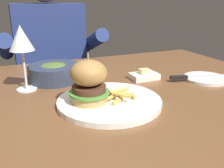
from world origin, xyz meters
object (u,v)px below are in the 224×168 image
at_px(main_plate, 109,101).
at_px(burger_sandwich, 89,81).
at_px(bread_plate, 206,78).
at_px(wine_glass, 21,41).
at_px(butter_dish, 144,76).
at_px(table_knife, 193,77).
at_px(diner_person, 52,80).
at_px(soup_bowl, 54,72).

height_order(main_plate, burger_sandwich, burger_sandwich).
height_order(main_plate, bread_plate, main_plate).
bearing_deg(burger_sandwich, wine_glass, 126.04).
xyz_separation_m(burger_sandwich, bread_plate, (0.44, 0.06, -0.06)).
xyz_separation_m(wine_glass, butter_dish, (0.39, -0.04, -0.14)).
bearing_deg(bread_plate, butter_dish, 154.52).
relative_size(wine_glass, table_knife, 0.99).
xyz_separation_m(main_plate, bread_plate, (0.38, 0.06, -0.00)).
height_order(burger_sandwich, table_knife, burger_sandwich).
bearing_deg(diner_person, table_knife, -63.96).
bearing_deg(wine_glass, table_knife, -13.30).
bearing_deg(wine_glass, diner_person, 74.36).
height_order(burger_sandwich, bread_plate, burger_sandwich).
relative_size(butter_dish, diner_person, 0.08).
distance_m(butter_dish, soup_bowl, 0.31).
bearing_deg(soup_bowl, bread_plate, -21.78).
bearing_deg(table_knife, butter_dish, 150.59).
distance_m(bread_plate, diner_person, 0.87).
relative_size(bread_plate, diner_person, 0.12).
bearing_deg(table_knife, diner_person, 116.04).
bearing_deg(butter_dish, bread_plate, -25.48).
height_order(wine_glass, bread_plate, wine_glass).
relative_size(wine_glass, bread_plate, 1.33).
xyz_separation_m(main_plate, butter_dish, (0.19, 0.15, 0.00)).
height_order(burger_sandwich, diner_person, diner_person).
height_order(table_knife, diner_person, diner_person).
xyz_separation_m(burger_sandwich, table_knife, (0.39, 0.07, -0.06)).
xyz_separation_m(bread_plate, soup_bowl, (-0.48, 0.19, 0.02)).
bearing_deg(burger_sandwich, main_plate, -5.95).
xyz_separation_m(bread_plate, table_knife, (-0.05, 0.01, 0.01)).
height_order(table_knife, soup_bowl, soup_bowl).
relative_size(wine_glass, diner_person, 0.17).
relative_size(soup_bowl, diner_person, 0.14).
relative_size(burger_sandwich, table_knife, 0.64).
height_order(butter_dish, diner_person, diner_person).
height_order(bread_plate, table_knife, table_knife).
xyz_separation_m(butter_dish, diner_person, (-0.22, 0.65, -0.19)).
bearing_deg(butter_dish, table_knife, -29.41).
height_order(burger_sandwich, butter_dish, burger_sandwich).
distance_m(burger_sandwich, wine_glass, 0.25).
relative_size(main_plate, bread_plate, 1.89).
bearing_deg(table_knife, bread_plate, -12.38).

